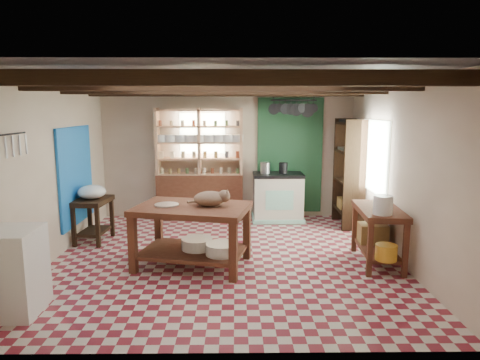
{
  "coord_description": "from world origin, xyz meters",
  "views": [
    {
      "loc": [
        0.16,
        -6.07,
        2.2
      ],
      "look_at": [
        0.23,
        0.3,
        1.12
      ],
      "focal_mm": 32.0,
      "sensor_mm": 36.0,
      "label": 1
    }
  ],
  "objects_px": {
    "cat": "(210,199)",
    "work_table": "(192,236)",
    "stove": "(278,197)",
    "right_counter": "(378,236)",
    "white_cabinet": "(15,271)",
    "prep_table": "(94,220)"
  },
  "relations": [
    {
      "from": "cat",
      "to": "work_table",
      "type": "bearing_deg",
      "value": -178.69
    },
    {
      "from": "stove",
      "to": "right_counter",
      "type": "distance_m",
      "value": 2.67
    },
    {
      "from": "stove",
      "to": "white_cabinet",
      "type": "height_order",
      "value": "stove"
    },
    {
      "from": "stove",
      "to": "right_counter",
      "type": "height_order",
      "value": "stove"
    },
    {
      "from": "cat",
      "to": "prep_table",
      "type": "bearing_deg",
      "value": 153.49
    },
    {
      "from": "white_cabinet",
      "to": "stove",
      "type": "bearing_deg",
      "value": 48.95
    },
    {
      "from": "work_table",
      "to": "stove",
      "type": "height_order",
      "value": "stove"
    },
    {
      "from": "stove",
      "to": "prep_table",
      "type": "relative_size",
      "value": 1.32
    },
    {
      "from": "work_table",
      "to": "stove",
      "type": "distance_m",
      "value": 2.84
    },
    {
      "from": "stove",
      "to": "cat",
      "type": "relative_size",
      "value": 2.12
    },
    {
      "from": "prep_table",
      "to": "cat",
      "type": "height_order",
      "value": "cat"
    },
    {
      "from": "work_table",
      "to": "right_counter",
      "type": "xyz_separation_m",
      "value": [
        2.63,
        0.05,
        -0.03
      ]
    },
    {
      "from": "work_table",
      "to": "prep_table",
      "type": "relative_size",
      "value": 2.09
    },
    {
      "from": "white_cabinet",
      "to": "right_counter",
      "type": "bearing_deg",
      "value": 16.98
    },
    {
      "from": "white_cabinet",
      "to": "work_table",
      "type": "bearing_deg",
      "value": 36.88
    },
    {
      "from": "stove",
      "to": "work_table",
      "type": "bearing_deg",
      "value": -120.99
    },
    {
      "from": "prep_table",
      "to": "cat",
      "type": "bearing_deg",
      "value": -24.73
    },
    {
      "from": "prep_table",
      "to": "right_counter",
      "type": "bearing_deg",
      "value": -9.02
    },
    {
      "from": "right_counter",
      "to": "prep_table",
      "type": "bearing_deg",
      "value": 170.73
    },
    {
      "from": "right_counter",
      "to": "work_table",
      "type": "bearing_deg",
      "value": -174.33
    },
    {
      "from": "work_table",
      "to": "prep_table",
      "type": "xyz_separation_m",
      "value": [
        -1.75,
        1.13,
        -0.07
      ]
    },
    {
      "from": "work_table",
      "to": "cat",
      "type": "height_order",
      "value": "cat"
    }
  ]
}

